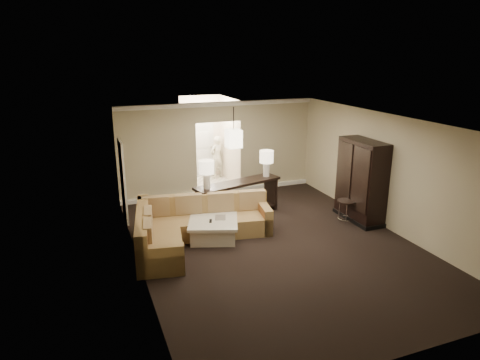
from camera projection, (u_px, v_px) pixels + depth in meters
name	position (u px, v px, depth m)	size (l,w,h in m)	color
ground	(275.00, 245.00, 9.69)	(8.00, 8.00, 0.00)	black
wall_back	(219.00, 149.00, 12.86)	(6.00, 0.04, 2.80)	#C1B392
wall_front	(407.00, 271.00, 5.71)	(6.00, 0.04, 2.80)	#C1B392
wall_left	(137.00, 203.00, 8.25)	(0.04, 8.00, 2.80)	#C1B392
wall_right	(389.00, 173.00, 10.32)	(0.04, 8.00, 2.80)	#C1B392
ceiling	(278.00, 122.00, 8.88)	(6.00, 8.00, 0.02)	silver
crown_molding	(219.00, 104.00, 12.43)	(6.00, 0.10, 0.12)	white
baseboard	(220.00, 191.00, 13.20)	(6.00, 0.10, 0.12)	white
side_door	(123.00, 181.00, 10.87)	(0.05, 0.90, 2.10)	white
foyer	(206.00, 143.00, 14.08)	(1.44, 2.02, 2.80)	silver
sectional_sofa	(191.00, 226.00, 9.78)	(3.47, 2.61, 0.93)	brown
coffee_table	(213.00, 229.00, 9.99)	(1.42, 1.42, 0.47)	silver
console_table	(238.00, 196.00, 11.27)	(2.49, 1.11, 0.94)	black
armoire	(361.00, 182.00, 10.88)	(0.63, 1.46, 2.10)	black
drink_table	(346.00, 207.00, 10.86)	(0.47, 0.47, 0.59)	black
table_lamp_left	(207.00, 170.00, 10.50)	(0.37, 0.37, 0.72)	white
table_lamp_right	(266.00, 159.00, 11.53)	(0.37, 0.37, 0.72)	white
pendant_light	(234.00, 138.00, 11.54)	(0.38, 0.38, 1.09)	black
person	(217.00, 155.00, 14.61)	(0.58, 0.39, 1.61)	beige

